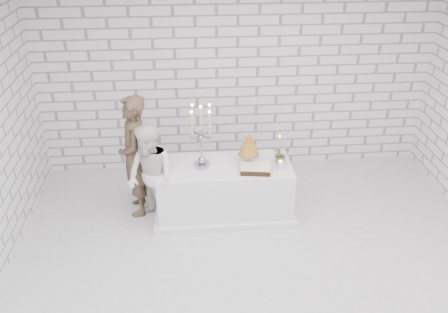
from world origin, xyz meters
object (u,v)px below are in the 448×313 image
groom (135,156)px  croquembouche (249,148)px  bride (151,177)px  candelabra (201,137)px  cake_table (224,189)px

groom → croquembouche: 1.53m
bride → candelabra: 0.84m
bride → candelabra: bearing=65.8°
candelabra → bride: bearing=-165.5°
groom → bride: groom is taller
groom → croquembouche: groom is taller
groom → bride: 0.42m
bride → candelabra: candelabra is taller
candelabra → croquembouche: (0.63, 0.05, -0.22)m
cake_table → groom: bearing=172.6°
cake_table → croquembouche: (0.33, 0.04, 0.60)m
cake_table → croquembouche: size_ratio=4.07×
croquembouche → cake_table: bearing=-172.3°
groom → croquembouche: size_ratio=3.88×
cake_table → candelabra: (-0.30, -0.01, 0.81)m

